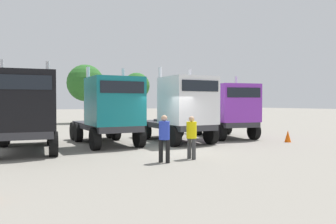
{
  "coord_description": "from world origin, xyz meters",
  "views": [
    {
      "loc": [
        -7.73,
        -13.19,
        2.21
      ],
      "look_at": [
        1.7,
        3.86,
        1.66
      ],
      "focal_mm": 35.63,
      "sensor_mm": 36.0,
      "label": 1
    }
  ],
  "objects_px": {
    "semi_truck_black": "(25,111)",
    "semi_truck_white": "(182,109)",
    "traffic_cone_mid": "(288,136)",
    "visitor_in_hivis": "(192,134)",
    "semi_truck_purple": "(228,110)",
    "semi_truck_teal": "(110,110)",
    "visitor_with_camera": "(164,135)"
  },
  "relations": [
    {
      "from": "semi_truck_black",
      "to": "semi_truck_white",
      "type": "height_order",
      "value": "semi_truck_white"
    },
    {
      "from": "traffic_cone_mid",
      "to": "visitor_in_hivis",
      "type": "bearing_deg",
      "value": -164.9
    },
    {
      "from": "semi_truck_white",
      "to": "semi_truck_purple",
      "type": "distance_m",
      "value": 3.83
    },
    {
      "from": "semi_truck_teal",
      "to": "traffic_cone_mid",
      "type": "distance_m",
      "value": 9.87
    },
    {
      "from": "semi_truck_black",
      "to": "semi_truck_teal",
      "type": "height_order",
      "value": "semi_truck_black"
    },
    {
      "from": "semi_truck_purple",
      "to": "visitor_in_hivis",
      "type": "bearing_deg",
      "value": -37.64
    },
    {
      "from": "semi_truck_purple",
      "to": "traffic_cone_mid",
      "type": "height_order",
      "value": "semi_truck_purple"
    },
    {
      "from": "traffic_cone_mid",
      "to": "semi_truck_black",
      "type": "bearing_deg",
      "value": 169.25
    },
    {
      "from": "semi_truck_teal",
      "to": "visitor_in_hivis",
      "type": "height_order",
      "value": "semi_truck_teal"
    },
    {
      "from": "semi_truck_black",
      "to": "visitor_in_hivis",
      "type": "bearing_deg",
      "value": 58.18
    },
    {
      "from": "semi_truck_purple",
      "to": "traffic_cone_mid",
      "type": "distance_m",
      "value": 3.85
    },
    {
      "from": "semi_truck_black",
      "to": "semi_truck_white",
      "type": "relative_size",
      "value": 1.07
    },
    {
      "from": "semi_truck_white",
      "to": "visitor_in_hivis",
      "type": "xyz_separation_m",
      "value": [
        -2.38,
        -4.6,
        -0.9
      ]
    },
    {
      "from": "semi_truck_purple",
      "to": "visitor_with_camera",
      "type": "xyz_separation_m",
      "value": [
        -7.45,
        -5.46,
        -0.73
      ]
    },
    {
      "from": "visitor_with_camera",
      "to": "traffic_cone_mid",
      "type": "xyz_separation_m",
      "value": [
        9.06,
        2.26,
        -0.69
      ]
    },
    {
      "from": "semi_truck_teal",
      "to": "semi_truck_purple",
      "type": "distance_m",
      "value": 7.59
    },
    {
      "from": "semi_truck_black",
      "to": "visitor_in_hivis",
      "type": "relative_size",
      "value": 3.9
    },
    {
      "from": "semi_truck_white",
      "to": "visitor_with_camera",
      "type": "bearing_deg",
      "value": -35.41
    },
    {
      "from": "semi_truck_white",
      "to": "traffic_cone_mid",
      "type": "height_order",
      "value": "semi_truck_white"
    },
    {
      "from": "visitor_in_hivis",
      "to": "traffic_cone_mid",
      "type": "bearing_deg",
      "value": -171.22
    },
    {
      "from": "visitor_with_camera",
      "to": "traffic_cone_mid",
      "type": "relative_size",
      "value": 2.67
    },
    {
      "from": "semi_truck_black",
      "to": "visitor_in_hivis",
      "type": "distance_m",
      "value": 7.25
    },
    {
      "from": "semi_truck_white",
      "to": "semi_truck_purple",
      "type": "xyz_separation_m",
      "value": [
        3.76,
        0.69,
        -0.13
      ]
    },
    {
      "from": "semi_truck_white",
      "to": "semi_truck_purple",
      "type": "relative_size",
      "value": 0.99
    },
    {
      "from": "semi_truck_black",
      "to": "traffic_cone_mid",
      "type": "bearing_deg",
      "value": 87.31
    },
    {
      "from": "semi_truck_teal",
      "to": "semi_truck_white",
      "type": "relative_size",
      "value": 1.0
    },
    {
      "from": "semi_truck_white",
      "to": "visitor_in_hivis",
      "type": "distance_m",
      "value": 5.26
    },
    {
      "from": "traffic_cone_mid",
      "to": "semi_truck_purple",
      "type": "bearing_deg",
      "value": 116.76
    },
    {
      "from": "semi_truck_teal",
      "to": "semi_truck_purple",
      "type": "relative_size",
      "value": 0.99
    },
    {
      "from": "semi_truck_black",
      "to": "semi_truck_purple",
      "type": "xyz_separation_m",
      "value": [
        11.67,
        0.68,
        -0.08
      ]
    },
    {
      "from": "semi_truck_white",
      "to": "semi_truck_black",
      "type": "bearing_deg",
      "value": -87.88
    },
    {
      "from": "visitor_with_camera",
      "to": "semi_truck_black",
      "type": "bearing_deg",
      "value": -84.29
    }
  ]
}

